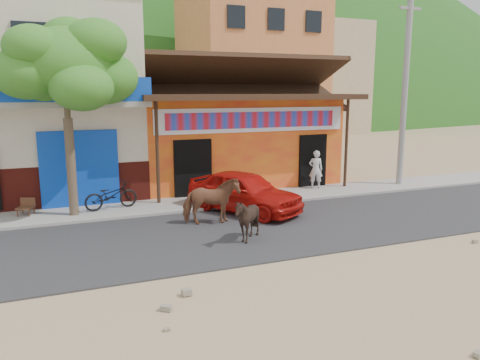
% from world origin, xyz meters
% --- Properties ---
extents(ground, '(120.00, 120.00, 0.00)m').
position_xyz_m(ground, '(0.00, 0.00, 0.00)').
color(ground, '#9E825B').
rests_on(ground, ground).
extents(road, '(60.00, 5.00, 0.04)m').
position_xyz_m(road, '(0.00, 2.50, 0.02)').
color(road, '#28282B').
rests_on(road, ground).
extents(sidewalk, '(60.00, 2.00, 0.12)m').
position_xyz_m(sidewalk, '(0.00, 6.00, 0.06)').
color(sidewalk, gray).
rests_on(sidewalk, ground).
extents(dance_club, '(8.00, 6.00, 3.60)m').
position_xyz_m(dance_club, '(2.00, 10.00, 1.80)').
color(dance_club, orange).
rests_on(dance_club, ground).
extents(cafe_building, '(7.00, 6.00, 7.00)m').
position_xyz_m(cafe_building, '(-5.50, 10.00, 3.50)').
color(cafe_building, beige).
rests_on(cafe_building, ground).
extents(apartment_front, '(9.00, 9.00, 12.00)m').
position_xyz_m(apartment_front, '(9.00, 24.00, 6.00)').
color(apartment_front, '#CC723F').
rests_on(apartment_front, ground).
extents(apartment_rear, '(8.00, 8.00, 10.00)m').
position_xyz_m(apartment_rear, '(18.00, 30.00, 5.00)').
color(apartment_rear, tan).
rests_on(apartment_rear, ground).
extents(hillside, '(100.00, 40.00, 24.00)m').
position_xyz_m(hillside, '(0.00, 70.00, 12.00)').
color(hillside, '#194C14').
rests_on(hillside, ground).
extents(tree, '(3.00, 3.00, 6.00)m').
position_xyz_m(tree, '(-4.60, 5.80, 3.12)').
color(tree, '#2D721E').
rests_on(tree, sidewalk).
extents(utility_pole, '(0.24, 0.24, 8.00)m').
position_xyz_m(utility_pole, '(8.20, 6.00, 4.12)').
color(utility_pole, gray).
rests_on(utility_pole, sidewalk).
extents(cow_tan, '(1.72, 0.96, 1.38)m').
position_xyz_m(cow_tan, '(-0.86, 3.48, 0.73)').
color(cow_tan, brown).
rests_on(cow_tan, road).
extents(cow_dark, '(1.11, 1.00, 1.18)m').
position_xyz_m(cow_dark, '(-0.50, 1.61, 0.63)').
color(cow_dark, black).
rests_on(cow_dark, road).
extents(red_car, '(3.36, 4.22, 1.35)m').
position_xyz_m(red_car, '(0.59, 4.44, 0.71)').
color(red_car, red).
rests_on(red_car, road).
extents(scooter, '(1.83, 0.96, 0.91)m').
position_xyz_m(scooter, '(-3.43, 6.09, 0.58)').
color(scooter, black).
rests_on(scooter, sidewalk).
extents(pedestrian, '(0.65, 0.54, 1.51)m').
position_xyz_m(pedestrian, '(4.50, 6.52, 0.87)').
color(pedestrian, silver).
rests_on(pedestrian, sidewalk).
extents(cafe_chair_left, '(0.59, 0.59, 0.97)m').
position_xyz_m(cafe_chair_left, '(-6.00, 6.29, 0.60)').
color(cafe_chair_left, '#482F18').
rests_on(cafe_chair_left, sidewalk).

